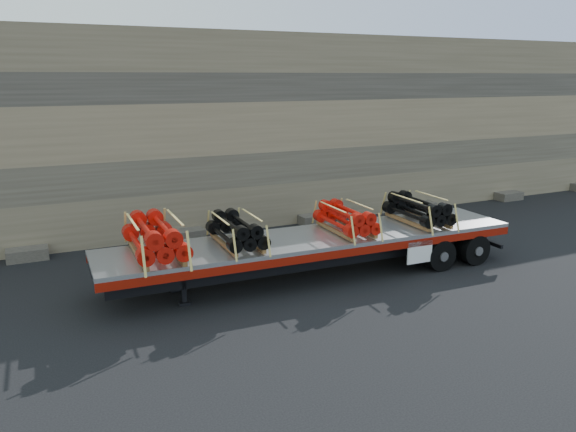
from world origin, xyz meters
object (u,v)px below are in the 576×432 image
at_px(trailer, 314,256).
at_px(bundle_midrear, 346,219).
at_px(bundle_rear, 418,210).
at_px(bundle_front, 155,238).
at_px(bundle_midfront, 236,232).

height_order(trailer, bundle_midrear, bundle_midrear).
bearing_deg(bundle_rear, bundle_front, -180.00).
xyz_separation_m(bundle_midrear, bundle_rear, (2.47, -0.07, 0.02)).
xyz_separation_m(trailer, bundle_rear, (3.45, -0.10, 0.98)).
height_order(bundle_front, bundle_midrear, bundle_front).
height_order(bundle_midfront, bundle_rear, bundle_rear).
relative_size(bundle_front, bundle_midrear, 1.20).
height_order(bundle_midrear, bundle_rear, bundle_rear).
height_order(bundle_front, bundle_rear, bundle_front).
relative_size(trailer, bundle_midrear, 5.69).
bearing_deg(bundle_midfront, bundle_midrear, -0.00).
distance_m(bundle_midfront, bundle_rear, 5.72).
height_order(bundle_midfront, bundle_midrear, bundle_midfront).
relative_size(bundle_front, bundle_midfront, 1.18).
relative_size(bundle_midrear, bundle_rear, 0.95).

